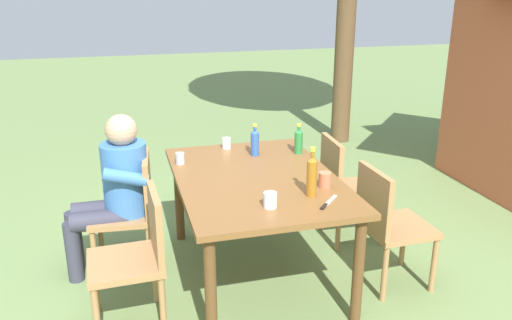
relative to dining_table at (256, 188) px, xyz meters
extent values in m
plane|color=#6B844C|center=(0.00, 0.00, -0.68)|extent=(24.00, 24.00, 0.00)
cube|color=brown|center=(0.00, 0.00, 0.07)|extent=(1.57, 1.08, 0.04)
cylinder|color=brown|center=(-0.70, -0.46, -0.32)|extent=(0.07, 0.07, 0.73)
cylinder|color=brown|center=(0.70, -0.46, -0.32)|extent=(0.07, 0.07, 0.73)
cylinder|color=brown|center=(-0.70, 0.46, -0.32)|extent=(0.07, 0.07, 0.73)
cylinder|color=brown|center=(0.70, 0.46, -0.32)|extent=(0.07, 0.07, 0.73)
cube|color=#A37547|center=(-0.35, -0.92, -0.25)|extent=(0.48, 0.48, 0.04)
cube|color=#A37547|center=(-0.33, -0.72, -0.02)|extent=(0.42, 0.08, 0.42)
cylinder|color=#A37547|center=(-0.56, -1.09, -0.48)|extent=(0.04, 0.04, 0.41)
cylinder|color=#A37547|center=(-0.18, -1.13, -0.48)|extent=(0.04, 0.04, 0.41)
cylinder|color=#A37547|center=(-0.52, -0.71, -0.48)|extent=(0.04, 0.04, 0.41)
cylinder|color=#A37547|center=(-0.15, -0.75, -0.48)|extent=(0.04, 0.04, 0.41)
cube|color=#A37547|center=(0.35, -0.92, -0.25)|extent=(0.46, 0.46, 0.04)
cube|color=#A37547|center=(0.34, -0.72, -0.02)|extent=(0.42, 0.06, 0.42)
cylinder|color=#A37547|center=(0.17, -1.12, -0.48)|extent=(0.04, 0.04, 0.41)
cylinder|color=#A37547|center=(0.55, -1.10, -0.48)|extent=(0.04, 0.04, 0.41)
cylinder|color=#A37547|center=(0.16, -0.74, -0.48)|extent=(0.04, 0.04, 0.41)
cylinder|color=#A37547|center=(0.54, -0.72, -0.48)|extent=(0.04, 0.04, 0.41)
cube|color=#A37547|center=(0.35, 0.92, -0.25)|extent=(0.45, 0.45, 0.04)
cube|color=#A37547|center=(0.36, 0.72, -0.02)|extent=(0.42, 0.05, 0.42)
cylinder|color=#A37547|center=(0.54, 1.12, -0.48)|extent=(0.04, 0.04, 0.41)
cylinder|color=#A37547|center=(0.16, 1.10, -0.48)|extent=(0.04, 0.04, 0.41)
cylinder|color=#A37547|center=(0.55, 0.74, -0.48)|extent=(0.04, 0.04, 0.41)
cylinder|color=#A37547|center=(0.17, 0.72, -0.48)|extent=(0.04, 0.04, 0.41)
cube|color=#A37547|center=(-0.35, 0.92, -0.25)|extent=(0.46, 0.46, 0.04)
cube|color=#A37547|center=(-0.36, 0.72, -0.02)|extent=(0.42, 0.06, 0.42)
cylinder|color=#A37547|center=(-0.15, 1.10, -0.48)|extent=(0.04, 0.04, 0.41)
cylinder|color=#A37547|center=(-0.53, 1.12, -0.48)|extent=(0.04, 0.04, 0.41)
cylinder|color=#A37547|center=(-0.17, 0.72, -0.48)|extent=(0.04, 0.04, 0.41)
cylinder|color=#A37547|center=(-0.55, 0.74, -0.48)|extent=(0.04, 0.04, 0.41)
cylinder|color=#3D70B2|center=(-0.35, -0.87, 0.03)|extent=(0.32, 0.32, 0.52)
sphere|color=tan|center=(-0.35, -0.87, 0.39)|extent=(0.22, 0.22, 0.22)
cylinder|color=#383847|center=(-0.44, -1.07, -0.23)|extent=(0.14, 0.40, 0.14)
cylinder|color=#383847|center=(-0.44, -1.27, -0.46)|extent=(0.11, 0.11, 0.45)
cylinder|color=#3D70B2|center=(-0.54, -0.87, 0.11)|extent=(0.09, 0.31, 0.16)
cylinder|color=#383847|center=(-0.26, -1.07, -0.23)|extent=(0.14, 0.40, 0.14)
cylinder|color=#383847|center=(-0.26, -1.27, -0.46)|extent=(0.11, 0.11, 0.45)
cylinder|color=#3D70B2|center=(-0.16, -0.87, 0.11)|extent=(0.09, 0.31, 0.16)
cylinder|color=#996019|center=(0.41, 0.25, 0.20)|extent=(0.06, 0.06, 0.23)
cone|color=#996019|center=(0.41, 0.25, 0.33)|extent=(0.06, 0.06, 0.03)
cylinder|color=#996019|center=(0.41, 0.25, 0.36)|extent=(0.03, 0.03, 0.03)
cylinder|color=yellow|center=(0.41, 0.25, 0.39)|extent=(0.03, 0.03, 0.03)
cylinder|color=#287A38|center=(-0.40, 0.45, 0.17)|extent=(0.06, 0.06, 0.17)
cone|color=#287A38|center=(-0.40, 0.45, 0.27)|extent=(0.06, 0.06, 0.02)
cylinder|color=#287A38|center=(-0.40, 0.45, 0.29)|extent=(0.03, 0.03, 0.02)
cylinder|color=yellow|center=(-0.40, 0.45, 0.31)|extent=(0.03, 0.03, 0.02)
cylinder|color=#2D56A3|center=(-0.44, 0.11, 0.18)|extent=(0.06, 0.06, 0.18)
cone|color=#2D56A3|center=(-0.44, 0.11, 0.28)|extent=(0.06, 0.06, 0.02)
cylinder|color=#2D56A3|center=(-0.44, 0.11, 0.30)|extent=(0.03, 0.03, 0.02)
cylinder|color=yellow|center=(-0.44, 0.11, 0.33)|extent=(0.03, 0.03, 0.02)
cylinder|color=#BC6B47|center=(0.30, 0.38, 0.14)|extent=(0.08, 0.08, 0.10)
cylinder|color=silver|center=(0.52, -0.05, 0.13)|extent=(0.08, 0.08, 0.09)
cylinder|color=white|center=(-0.67, -0.06, 0.13)|extent=(0.07, 0.07, 0.09)
cylinder|color=#B2B7BC|center=(-0.40, -0.47, 0.13)|extent=(0.07, 0.07, 0.08)
cube|color=silver|center=(0.52, 0.33, 0.09)|extent=(0.15, 0.14, 0.01)
cube|color=black|center=(0.60, 0.25, 0.09)|extent=(0.07, 0.07, 0.01)
cube|color=#47663D|center=(-1.43, -0.20, -0.49)|extent=(0.33, 0.17, 0.39)
cube|color=#395130|center=(-1.43, -0.31, -0.56)|extent=(0.23, 0.06, 0.17)
cylinder|color=brown|center=(-2.94, 1.96, 0.88)|extent=(0.24, 0.24, 3.13)
camera|label=1|loc=(3.25, -0.89, 1.38)|focal=36.79mm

